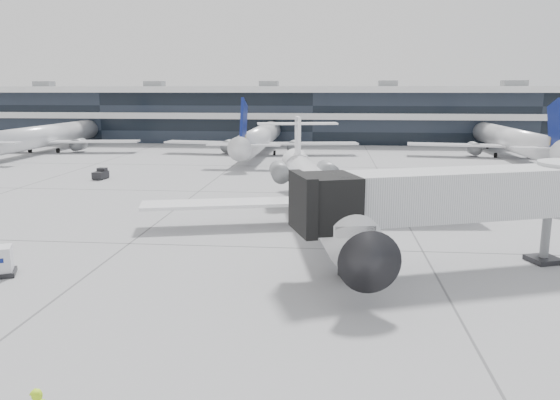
# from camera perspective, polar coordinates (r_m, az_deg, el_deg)

# --- Properties ---
(ground) EXTENTS (220.00, 220.00, 0.00)m
(ground) POSITION_cam_1_polar(r_m,az_deg,el_deg) (37.04, -0.80, -4.99)
(ground) COLOR gray
(ground) RESTS_ON ground
(terminal) EXTENTS (170.00, 22.00, 10.00)m
(terminal) POSITION_cam_1_polar(r_m,az_deg,el_deg) (117.51, 3.63, 8.72)
(terminal) COLOR black
(terminal) RESTS_ON ground
(bg_jet_left) EXTENTS (32.00, 40.00, 9.60)m
(bg_jet_left) POSITION_cam_1_polar(r_m,az_deg,el_deg) (103.25, -22.89, 4.70)
(bg_jet_left) COLOR silver
(bg_jet_left) RESTS_ON ground
(bg_jet_center) EXTENTS (32.00, 40.00, 9.60)m
(bg_jet_center) POSITION_cam_1_polar(r_m,az_deg,el_deg) (91.70, -2.00, 4.85)
(bg_jet_center) COLOR silver
(bg_jet_center) RESTS_ON ground
(bg_jet_right) EXTENTS (32.00, 40.00, 9.60)m
(bg_jet_right) POSITION_cam_1_polar(r_m,az_deg,el_deg) (95.15, 22.70, 4.22)
(bg_jet_right) COLOR silver
(bg_jet_right) RESTS_ON ground
(regional_jet) EXTENTS (27.16, 33.88, 7.85)m
(regional_jet) POSITION_cam_1_polar(r_m,az_deg,el_deg) (42.70, 3.81, 0.89)
(regional_jet) COLOR white
(regional_jet) RESTS_ON ground
(jet_bridge) EXTENTS (18.79, 9.34, 6.18)m
(jet_bridge) POSITION_cam_1_polar(r_m,az_deg,el_deg) (33.60, 19.47, 0.55)
(jet_bridge) COLOR silver
(jet_bridge) RESTS_ON ground
(traffic_cone) EXTENTS (0.56, 0.56, 0.64)m
(traffic_cone) POSITION_cam_1_polar(r_m,az_deg,el_deg) (47.08, 1.50, -1.05)
(traffic_cone) COLOR orange
(traffic_cone) RESTS_ON ground
(far_tug) EXTENTS (1.41, 2.16, 1.30)m
(far_tug) POSITION_cam_1_polar(r_m,az_deg,el_deg) (68.72, -18.22, 2.57)
(far_tug) COLOR black
(far_tug) RESTS_ON ground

